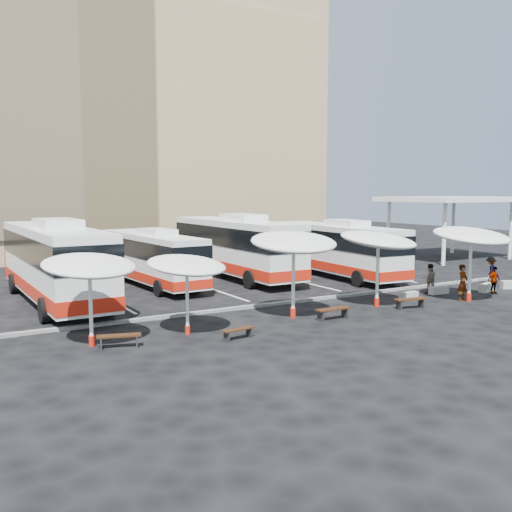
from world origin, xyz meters
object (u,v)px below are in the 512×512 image
sunshade_2 (294,242)px  passenger_3 (490,271)px  sunshade_3 (378,240)px  wood_bench_2 (333,311)px  bus_3 (337,247)px  sunshade_4 (471,236)px  bus_1 (151,256)px  conc_bench_1 (439,290)px  bus_0 (54,260)px  passenger_0 (463,283)px  passenger_1 (430,279)px  conc_bench_0 (409,296)px  conc_bench_3 (511,285)px  wood_bench_3 (410,301)px  bus_2 (235,245)px  wood_bench_0 (119,338)px  conc_bench_2 (486,288)px  sunshade_1 (187,266)px  wood_bench_1 (238,331)px  passenger_2 (494,280)px

sunshade_2 → passenger_3: (15.44, 1.53, -2.54)m
sunshade_3 → wood_bench_2: (-3.65, -1.20, -2.87)m
wood_bench_2 → bus_3: bearing=50.7°
sunshade_4 → passenger_3: bearing=28.1°
bus_1 → conc_bench_1: size_ratio=9.44×
bus_0 → bus_1: size_ratio=1.23×
bus_0 → passenger_0: bus_0 is taller
sunshade_2 → passenger_1: bearing=7.2°
conc_bench_0 → conc_bench_3: 7.63m
wood_bench_3 → conc_bench_3: 9.35m
bus_2 → wood_bench_0: (-11.73, -12.88, -1.78)m
wood_bench_2 → passenger_1: size_ratio=1.01×
sunshade_4 → conc_bench_2: sunshade_4 is taller
sunshade_1 → bus_0: bearing=108.4°
sunshade_2 → sunshade_3: (4.97, 0.01, -0.12)m
conc_bench_3 → passenger_0: (-5.46, -1.03, 0.71)m
bus_2 → sunshade_3: size_ratio=2.75×
sunshade_1 → sunshade_2: bearing=4.0°
bus_0 → conc_bench_3: bus_0 is taller
wood_bench_1 → wood_bench_2: bearing=8.8°
bus_1 → wood_bench_1: (-1.56, -13.64, -1.46)m
wood_bench_3 → conc_bench_2: bearing=9.9°
conc_bench_2 → conc_bench_1: bearing=164.0°
passenger_1 → bus_2: bearing=-20.0°
bus_1 → sunshade_2: 11.98m
conc_bench_0 → conc_bench_3: conc_bench_3 is taller
bus_0 → sunshade_1: 9.97m
conc_bench_0 → conc_bench_3: (7.61, -0.62, 0.03)m
conc_bench_2 → passenger_0: bearing=-161.3°
sunshade_4 → passenger_3: sunshade_4 is taller
bus_2 → passenger_2: bus_2 is taller
wood_bench_2 → passenger_1: bearing=15.8°
wood_bench_0 → conc_bench_0: size_ratio=1.53×
sunshade_1 → sunshade_3: (10.24, 0.38, 0.52)m
passenger_0 → passenger_1: bearing=72.7°
wood_bench_1 → bus_0: bearing=112.2°
bus_0 → bus_1: 6.61m
conc_bench_1 → bus_0: bearing=156.4°
wood_bench_1 → wood_bench_2: wood_bench_2 is taller
wood_bench_0 → passenger_1: bearing=6.7°
sunshade_2 → wood_bench_0: bearing=-173.8°
bus_0 → conc_bench_3: 25.49m
sunshade_3 → passenger_1: bearing=14.0°
bus_2 → sunshade_2: bearing=-106.2°
bus_1 → sunshade_3: bearing=-61.0°
wood_bench_2 → passenger_2: 11.63m
sunshade_1 → wood_bench_1: bearing=-49.9°
wood_bench_2 → passenger_3: size_ratio=0.99×
wood_bench_2 → wood_bench_1: bearing=-171.2°
wood_bench_3 → passenger_3: bearing=16.1°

